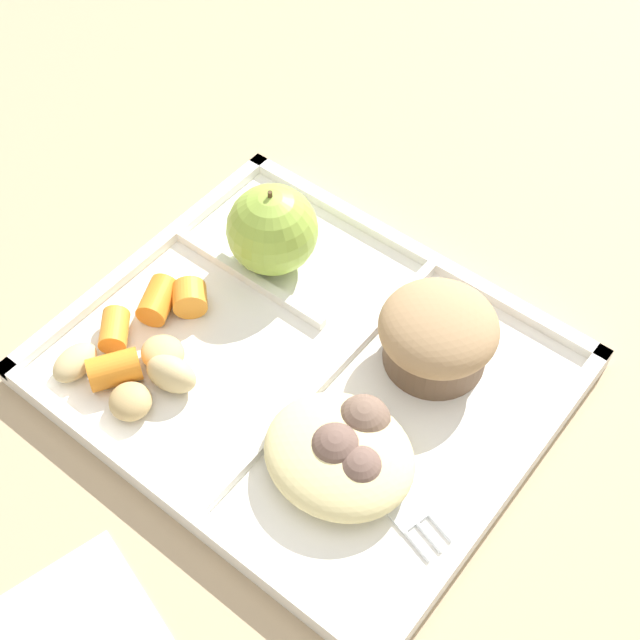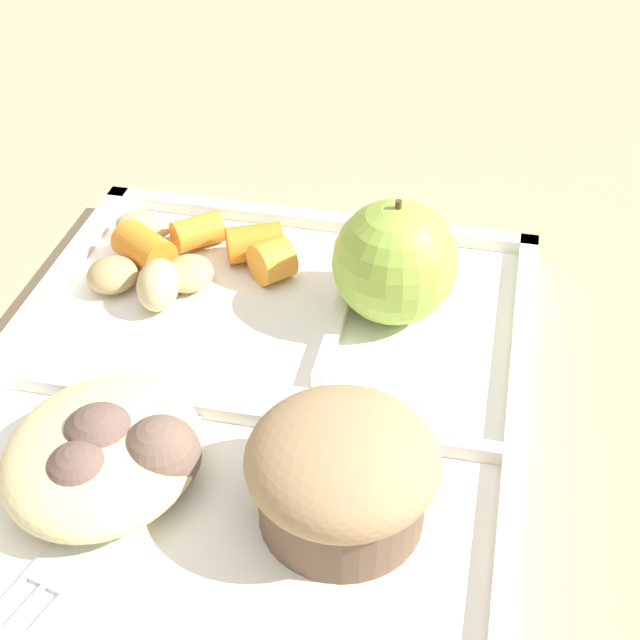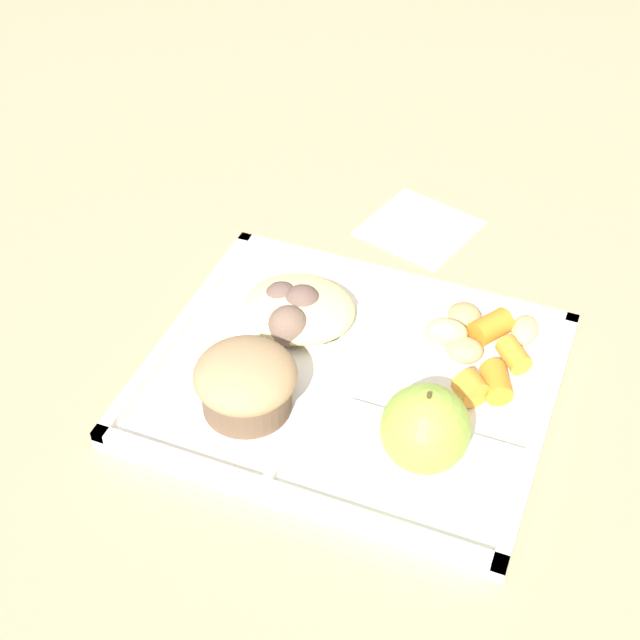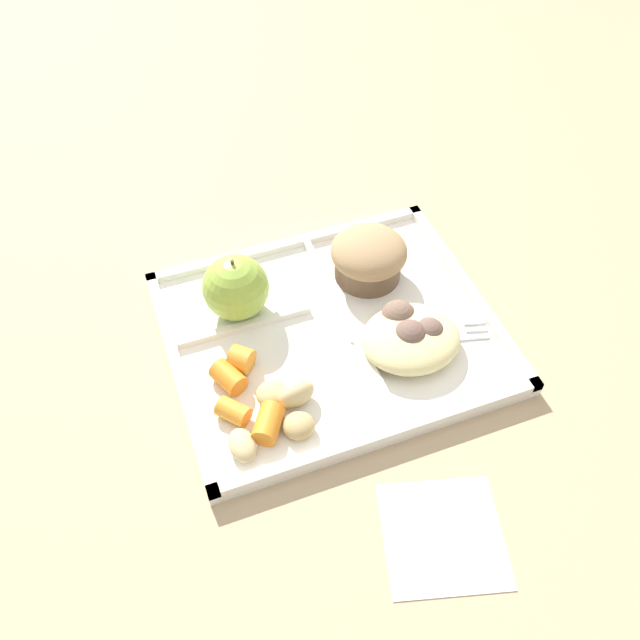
{
  "view_description": "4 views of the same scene",
  "coord_description": "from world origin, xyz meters",
  "px_view_note": "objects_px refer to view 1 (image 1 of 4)",
  "views": [
    {
      "loc": [
        0.24,
        -0.29,
        0.55
      ],
      "look_at": [
        -0.0,
        0.02,
        0.04
      ],
      "focal_mm": 49.74,
      "sensor_mm": 36.0,
      "label": 1
    },
    {
      "loc": [
        0.34,
        0.11,
        0.35
      ],
      "look_at": [
        -0.01,
        0.04,
        0.06
      ],
      "focal_mm": 51.51,
      "sensor_mm": 36.0,
      "label": 2
    },
    {
      "loc": [
        -0.19,
        0.54,
        0.6
      ],
      "look_at": [
        0.03,
        -0.01,
        0.06
      ],
      "focal_mm": 52.87,
      "sensor_mm": 36.0,
      "label": 3
    },
    {
      "loc": [
        -0.17,
        -0.43,
        0.58
      ],
      "look_at": [
        -0.02,
        -0.01,
        0.05
      ],
      "focal_mm": 38.02,
      "sensor_mm": 36.0,
      "label": 4
    }
  ],
  "objects_px": {
    "green_apple": "(272,230)",
    "bran_muffin": "(438,334)",
    "plastic_fork": "(381,481)",
    "lunch_tray": "(306,368)"
  },
  "relations": [
    {
      "from": "green_apple",
      "to": "bran_muffin",
      "type": "relative_size",
      "value": 0.88
    },
    {
      "from": "green_apple",
      "to": "plastic_fork",
      "type": "relative_size",
      "value": 0.51
    },
    {
      "from": "green_apple",
      "to": "plastic_fork",
      "type": "distance_m",
      "value": 0.22
    },
    {
      "from": "green_apple",
      "to": "bran_muffin",
      "type": "xyz_separation_m",
      "value": [
        0.15,
        -0.0,
        -0.01
      ]
    },
    {
      "from": "green_apple",
      "to": "plastic_fork",
      "type": "bearing_deg",
      "value": -30.14
    },
    {
      "from": "bran_muffin",
      "to": "plastic_fork",
      "type": "bearing_deg",
      "value": -74.68
    },
    {
      "from": "bran_muffin",
      "to": "green_apple",
      "type": "bearing_deg",
      "value": 180.0
    },
    {
      "from": "bran_muffin",
      "to": "plastic_fork",
      "type": "relative_size",
      "value": 0.58
    },
    {
      "from": "lunch_tray",
      "to": "plastic_fork",
      "type": "distance_m",
      "value": 0.11
    },
    {
      "from": "green_apple",
      "to": "bran_muffin",
      "type": "distance_m",
      "value": 0.15
    }
  ]
}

